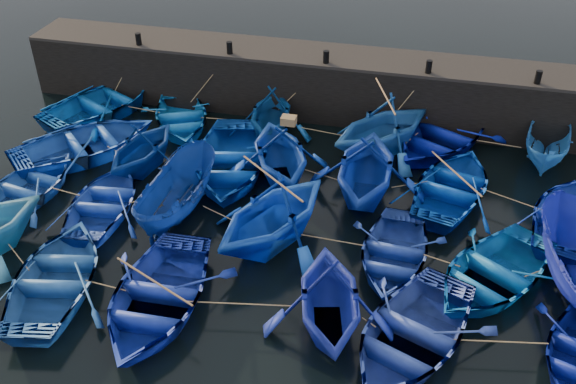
% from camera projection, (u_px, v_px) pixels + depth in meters
% --- Properties ---
extents(ground, '(120.00, 120.00, 0.00)m').
position_uv_depth(ground, '(263.00, 270.00, 19.27)').
color(ground, black).
rests_on(ground, ground).
extents(quay_wall, '(26.00, 2.50, 2.50)m').
position_uv_depth(quay_wall, '(329.00, 85.00, 26.92)').
color(quay_wall, black).
rests_on(quay_wall, ground).
extents(quay_top, '(26.00, 2.50, 0.12)m').
position_uv_depth(quay_top, '(330.00, 55.00, 26.17)').
color(quay_top, black).
rests_on(quay_top, quay_wall).
extents(bollard_0, '(0.24, 0.24, 0.50)m').
position_uv_depth(bollard_0, '(138.00, 39.00, 26.82)').
color(bollard_0, black).
rests_on(bollard_0, quay_top).
extents(bollard_1, '(0.24, 0.24, 0.50)m').
position_uv_depth(bollard_1, '(229.00, 48.00, 26.05)').
color(bollard_1, black).
rests_on(bollard_1, quay_top).
extents(bollard_2, '(0.24, 0.24, 0.50)m').
position_uv_depth(bollard_2, '(326.00, 57.00, 25.28)').
color(bollard_2, black).
rests_on(bollard_2, quay_top).
extents(bollard_3, '(0.24, 0.24, 0.50)m').
position_uv_depth(bollard_3, '(429.00, 67.00, 24.51)').
color(bollard_3, black).
rests_on(bollard_3, quay_top).
extents(bollard_4, '(0.24, 0.24, 0.50)m').
position_uv_depth(bollard_4, '(538.00, 77.00, 23.73)').
color(bollard_4, black).
rests_on(bollard_4, quay_top).
extents(boat_0, '(6.00, 6.64, 1.13)m').
position_uv_depth(boat_0, '(102.00, 103.00, 27.08)').
color(boat_0, '#074B9E').
rests_on(boat_0, ground).
extents(boat_1, '(4.86, 5.45, 0.93)m').
position_uv_depth(boat_1, '(181.00, 117.00, 26.24)').
color(boat_1, blue).
rests_on(boat_1, ground).
extents(boat_2, '(3.80, 4.26, 2.04)m').
position_uv_depth(boat_2, '(271.00, 113.00, 25.35)').
color(boat_2, navy).
rests_on(boat_2, ground).
extents(boat_3, '(6.05, 6.11, 2.44)m').
position_uv_depth(boat_3, '(382.00, 126.00, 24.09)').
color(boat_3, '#1955A2').
rests_on(boat_3, ground).
extents(boat_4, '(5.97, 6.63, 1.13)m').
position_uv_depth(boat_4, '(441.00, 135.00, 24.80)').
color(boat_4, '#041285').
rests_on(boat_4, ground).
extents(boat_5, '(2.23, 4.36, 1.61)m').
position_uv_depth(boat_5, '(548.00, 145.00, 23.76)').
color(boat_5, blue).
rests_on(boat_5, ground).
extents(boat_6, '(6.65, 6.73, 1.15)m').
position_uv_depth(boat_6, '(86.00, 143.00, 24.31)').
color(boat_6, '#194AB7').
rests_on(boat_6, ground).
extents(boat_7, '(3.82, 4.23, 1.96)m').
position_uv_depth(boat_7, '(142.00, 147.00, 23.29)').
color(boat_7, navy).
rests_on(boat_7, ground).
extents(boat_8, '(5.12, 6.38, 1.18)m').
position_uv_depth(boat_8, '(229.00, 160.00, 23.30)').
color(boat_8, '#073DA2').
rests_on(boat_8, ground).
extents(boat_9, '(5.33, 5.62, 2.32)m').
position_uv_depth(boat_9, '(280.00, 152.00, 22.65)').
color(boat_9, '#0B369B').
rests_on(boat_9, ground).
extents(boat_10, '(4.19, 4.83, 2.50)m').
position_uv_depth(boat_10, '(367.00, 167.00, 21.68)').
color(boat_10, '#0C2E96').
rests_on(boat_10, ground).
extents(boat_11, '(4.64, 5.61, 1.01)m').
position_uv_depth(boat_11, '(454.00, 186.00, 22.05)').
color(boat_11, '#033498').
rests_on(boat_11, ground).
extents(boat_12, '(4.73, 5.62, 1.00)m').
position_uv_depth(boat_12, '(572.00, 216.00, 20.68)').
color(boat_12, '#1534B9').
rests_on(boat_12, ground).
extents(boat_13, '(3.92, 4.92, 0.92)m').
position_uv_depth(boat_13, '(28.00, 186.00, 22.12)').
color(boat_13, '#2250A5').
rests_on(boat_13, ground).
extents(boat_14, '(3.53, 4.61, 0.89)m').
position_uv_depth(boat_14, '(105.00, 202.00, 21.40)').
color(boat_14, blue).
rests_on(boat_14, ground).
extents(boat_15, '(2.07, 4.66, 1.75)m').
position_uv_depth(boat_15, '(177.00, 194.00, 21.00)').
color(boat_15, navy).
rests_on(boat_15, ground).
extents(boat_16, '(5.77, 6.05, 2.48)m').
position_uv_depth(boat_16, '(273.00, 213.00, 19.57)').
color(boat_16, blue).
rests_on(boat_16, ground).
extents(boat_17, '(3.29, 4.42, 0.88)m').
position_uv_depth(boat_17, '(393.00, 253.00, 19.25)').
color(boat_17, navy).
rests_on(boat_17, ground).
extents(boat_18, '(5.57, 6.00, 1.01)m').
position_uv_depth(boat_18, '(492.00, 273.00, 18.43)').
color(boat_18, '#0A5BB2').
rests_on(boat_18, ground).
extents(boat_21, '(4.36, 5.45, 1.01)m').
position_uv_depth(boat_21, '(57.00, 277.00, 18.29)').
color(boat_21, '#21559A').
rests_on(boat_21, ground).
extents(boat_22, '(3.90, 5.33, 1.08)m').
position_uv_depth(boat_22, '(156.00, 296.00, 17.59)').
color(boat_22, '#162C97').
rests_on(boat_22, ground).
extents(boat_23, '(4.44, 4.84, 2.16)m').
position_uv_depth(boat_23, '(329.00, 298.00, 16.78)').
color(boat_23, '#1829A4').
rests_on(boat_23, ground).
extents(boat_24, '(5.20, 6.01, 1.05)m').
position_uv_depth(boat_24, '(411.00, 334.00, 16.48)').
color(boat_24, '#284098').
rests_on(boat_24, ground).
extents(wooden_crate, '(0.51, 0.40, 0.28)m').
position_uv_depth(wooden_crate, '(289.00, 120.00, 21.85)').
color(wooden_crate, olive).
rests_on(wooden_crate, boat_9).
extents(mooring_ropes, '(17.97, 12.06, 2.10)m').
position_uv_depth(mooring_ropes, '(305.00, 159.00, 22.78)').
color(mooring_ropes, tan).
rests_on(mooring_ropes, ground).
extents(loose_oars, '(10.05, 11.93, 1.53)m').
position_uv_depth(loose_oars, '(329.00, 175.00, 20.31)').
color(loose_oars, '#99724C').
rests_on(loose_oars, ground).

